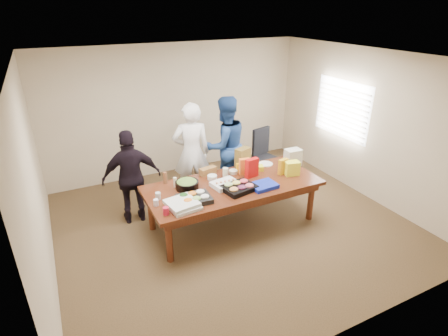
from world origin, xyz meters
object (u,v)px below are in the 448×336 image
salad_bowl (187,185)px  conference_table (233,204)px  office_chair (265,157)px  sheet_cake (225,184)px  person_right (225,146)px  person_center (192,153)px

salad_bowl → conference_table: bearing=-15.0°
salad_bowl → office_chair: bearing=24.9°
office_chair → sheet_cake: 1.92m
person_right → sheet_cake: 1.29m
sheet_cake → salad_bowl: (-0.56, 0.20, 0.02)m
office_chair → salad_bowl: size_ratio=2.85×
office_chair → salad_bowl: (-2.07, -0.96, 0.29)m
person_center → salad_bowl: person_center is taller
conference_table → sheet_cake: (-0.15, -0.01, 0.41)m
person_right → sheet_cake: size_ratio=4.62×
conference_table → sheet_cake: size_ratio=6.87×
office_chair → sheet_cake: bearing=-156.3°
conference_table → sheet_cake: bearing=-176.9°
person_right → salad_bowl: 1.49m
person_right → sheet_cake: (-0.57, -1.15, -0.16)m
conference_table → person_right: person_right is taller
conference_table → person_center: person_center is taller
person_center → sheet_cake: size_ratio=4.55×
person_center → person_right: bearing=-163.1°
salad_bowl → person_right: bearing=39.8°
conference_table → office_chair: office_chair is taller
conference_table → salad_bowl: 0.86m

